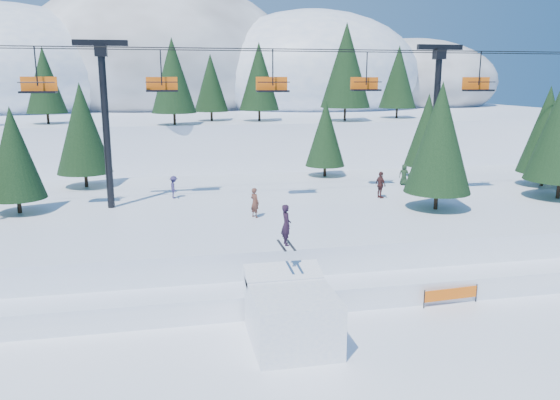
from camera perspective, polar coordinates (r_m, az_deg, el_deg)
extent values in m
plane|color=white|center=(20.83, 4.97, -17.66)|extent=(160.00, 160.00, 0.00)
cube|color=white|center=(36.80, -2.99, -2.03)|extent=(70.00, 22.00, 2.50)
cube|color=white|center=(27.62, 0.22, -8.53)|extent=(70.00, 6.00, 1.10)
cube|color=white|center=(85.73, -8.12, 7.33)|extent=(110.00, 60.00, 6.00)
ellipsoid|color=white|center=(92.08, -26.51, 11.79)|extent=(36.00, 32.40, 19.80)
ellipsoid|color=#605B59|center=(95.28, -12.42, 13.85)|extent=(44.00, 39.60, 26.40)
ellipsoid|color=white|center=(90.30, 3.40, 13.04)|extent=(34.00, 30.60, 19.72)
ellipsoid|color=#605B59|center=(102.81, 13.56, 11.92)|extent=(30.00, 27.00, 15.00)
cylinder|color=black|center=(56.55, -10.96, 8.32)|extent=(0.26, 0.26, 1.20)
cone|color=#1A3518|center=(56.43, -11.14, 12.65)|extent=(4.45, 4.45, 7.36)
cylinder|color=black|center=(61.19, -2.17, 8.82)|extent=(0.26, 0.26, 1.19)
cone|color=#1A3518|center=(61.07, -2.21, 12.80)|extent=(4.41, 4.41, 7.30)
cylinder|color=black|center=(61.51, 6.79, 8.90)|extent=(0.26, 0.26, 1.47)
cone|color=#1A3518|center=(61.42, 6.92, 13.80)|extent=(5.47, 5.47, 9.04)
cylinder|color=black|center=(61.92, -23.08, 7.85)|extent=(0.26, 0.26, 1.09)
cone|color=#1A3518|center=(61.79, -23.39, 11.44)|extent=(4.04, 4.04, 6.69)
cylinder|color=black|center=(67.51, 12.10, 8.89)|extent=(0.26, 0.26, 1.18)
cone|color=#1A3518|center=(67.41, 12.26, 12.47)|extent=(4.38, 4.38, 7.24)
cylinder|color=black|center=(61.89, -7.16, 8.70)|extent=(0.26, 0.26, 1.02)
cone|color=#1A3518|center=(61.77, -7.25, 12.06)|extent=(3.77, 3.77, 6.24)
cube|color=white|center=(22.45, 1.26, -12.09)|extent=(3.28, 4.06, 2.22)
cube|color=white|center=(23.58, 0.33, -7.81)|extent=(3.28, 1.42, 0.79)
imported|color=black|center=(22.79, 0.65, -2.61)|extent=(0.43, 0.64, 1.74)
cube|color=black|center=(23.00, 0.16, -4.76)|extent=(0.11, 1.65, 0.03)
cube|color=black|center=(23.08, 1.13, -4.70)|extent=(0.11, 1.65, 0.03)
cylinder|color=black|center=(35.55, -17.71, 7.12)|extent=(0.44, 0.44, 10.00)
cube|color=black|center=(35.50, -18.27, 15.33)|extent=(3.20, 0.35, 0.35)
cube|color=black|center=(35.47, -18.22, 14.61)|extent=(0.70, 0.70, 0.70)
cylinder|color=black|center=(39.82, 15.91, 7.74)|extent=(0.44, 0.44, 10.00)
cube|color=black|center=(39.77, 16.36, 15.07)|extent=(3.20, 0.35, 0.35)
cube|color=black|center=(39.75, 16.32, 14.43)|extent=(0.70, 0.70, 0.70)
cylinder|color=black|center=(34.86, 0.49, 15.50)|extent=(46.00, 0.06, 0.06)
cylinder|color=black|center=(37.21, -0.32, 15.31)|extent=(46.00, 0.06, 0.06)
cylinder|color=black|center=(34.79, -24.15, 12.64)|extent=(0.08, 0.08, 2.20)
cube|color=black|center=(34.79, -23.94, 10.26)|extent=(2.00, 0.75, 0.12)
cube|color=#EA5D0E|center=(35.16, -23.88, 11.02)|extent=(2.00, 0.10, 0.85)
cylinder|color=black|center=(34.44, -24.14, 11.15)|extent=(2.00, 0.06, 0.06)
cylinder|color=black|center=(36.45, -12.33, 13.36)|extent=(0.08, 0.08, 2.20)
cube|color=black|center=(36.44, -12.22, 11.09)|extent=(2.00, 0.75, 0.12)
cube|color=#EA5D0E|center=(36.82, -12.25, 11.80)|extent=(2.00, 0.10, 0.85)
cylinder|color=black|center=(36.09, -12.27, 11.95)|extent=(2.00, 0.06, 0.06)
cylinder|color=black|center=(34.67, -0.76, 13.70)|extent=(0.08, 0.08, 2.20)
cube|color=black|center=(34.67, -0.75, 11.30)|extent=(2.00, 0.75, 0.12)
cube|color=#EA5D0E|center=(35.04, -0.88, 12.05)|extent=(2.00, 0.10, 0.85)
cylinder|color=black|center=(34.32, -0.64, 12.21)|extent=(2.00, 0.06, 0.06)
cylinder|color=black|center=(38.90, 9.05, 13.41)|extent=(0.08, 0.08, 2.20)
cube|color=black|center=(38.89, 8.98, 11.28)|extent=(2.00, 0.75, 0.12)
cube|color=#EA5D0E|center=(39.25, 8.80, 11.95)|extent=(2.00, 0.10, 0.85)
cylinder|color=black|center=(38.56, 9.19, 12.08)|extent=(2.00, 0.06, 0.06)
cylinder|color=black|center=(39.84, 20.17, 12.80)|extent=(0.08, 0.08, 2.20)
cube|color=black|center=(39.84, 20.01, 10.72)|extent=(2.00, 0.75, 0.12)
cube|color=#EA5D0E|center=(40.16, 19.78, 11.39)|extent=(2.00, 0.10, 0.85)
cylinder|color=black|center=(39.54, 20.34, 11.49)|extent=(2.00, 0.06, 0.06)
cylinder|color=black|center=(41.82, 27.10, 1.01)|extent=(0.26, 0.26, 1.28)
cylinder|color=black|center=(46.36, 25.68, 2.01)|extent=(0.26, 0.26, 1.06)
cone|color=#1A3518|center=(45.91, 26.13, 6.64)|extent=(3.92, 3.92, 6.49)
cylinder|color=black|center=(47.28, 14.92, 2.94)|extent=(0.26, 0.26, 0.96)
cone|color=#1A3518|center=(46.86, 15.15, 7.09)|extent=(3.57, 3.57, 5.91)
cylinder|color=black|center=(43.83, -19.60, 2.00)|extent=(0.26, 0.26, 1.09)
cone|color=#1A3518|center=(43.34, -19.97, 7.08)|extent=(4.05, 4.05, 6.70)
cylinder|color=black|center=(46.17, 4.70, 3.05)|extent=(0.26, 0.26, 0.89)
cone|color=#1A3518|center=(45.76, 4.77, 6.97)|extent=(3.29, 3.29, 5.45)
cylinder|color=black|center=(36.79, -25.59, -0.54)|extent=(0.26, 0.26, 0.90)
cone|color=#1A3518|center=(36.27, -26.06, 4.44)|extent=(3.36, 3.36, 5.55)
cylinder|color=black|center=(35.50, 15.98, -0.06)|extent=(0.26, 0.26, 1.10)
cone|color=#1A3518|center=(34.89, 16.36, 6.26)|extent=(4.09, 4.09, 6.77)
imported|color=#302A56|center=(37.97, -11.03, 1.33)|extent=(0.65, 1.04, 1.55)
imported|color=#1A311B|center=(43.02, 12.84, 2.60)|extent=(0.95, 0.90, 1.63)
imported|color=#442222|center=(37.93, 10.47, 1.57)|extent=(0.69, 1.15, 1.84)
imported|color=#542F24|center=(32.07, -2.66, -0.27)|extent=(0.70, 0.77, 1.77)
cylinder|color=black|center=(26.66, 14.83, -9.99)|extent=(0.06, 0.06, 0.90)
cylinder|color=black|center=(28.12, 19.83, -9.13)|extent=(0.06, 0.06, 0.90)
cube|color=#EA5D0E|center=(27.33, 17.41, -9.36)|extent=(2.80, 0.24, 0.55)
cylinder|color=black|center=(29.91, 19.41, -7.80)|extent=(0.06, 0.06, 0.90)
cylinder|color=black|center=(30.39, 24.70, -7.93)|extent=(0.06, 0.06, 0.90)
cube|color=#EA5D0E|center=(30.09, 22.09, -7.69)|extent=(2.57, 1.19, 0.55)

